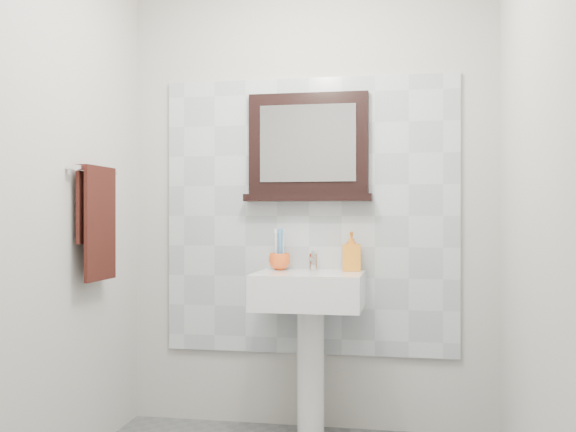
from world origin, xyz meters
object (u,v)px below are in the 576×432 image
Objects in this scene: soap_dispenser at (351,251)px; pedestal_sink at (309,308)px; hand_towel at (97,214)px; framed_mirror at (308,150)px; toothbrush_cup at (279,262)px.

pedestal_sink is at bearing -154.22° from soap_dispenser.
hand_towel is (-0.97, -0.39, 0.48)m from pedestal_sink.
pedestal_sink is 1.39× the size of framed_mirror.
pedestal_sink is 1.75× the size of hand_towel.
soap_dispenser is (0.38, 0.01, 0.06)m from toothbrush_cup.
framed_mirror is (0.15, 0.06, 0.60)m from toothbrush_cup.
toothbrush_cup is at bearing 173.67° from soap_dispenser.
soap_dispenser reaches higher than toothbrush_cup.
toothbrush_cup is 0.39m from soap_dispenser.
soap_dispenser is 1.30m from hand_towel.
soap_dispenser is (0.20, 0.13, 0.29)m from pedestal_sink.
soap_dispenser is at bearing -12.59° from framed_mirror.
framed_mirror reaches higher than toothbrush_cup.
hand_towel reaches higher than pedestal_sink.
framed_mirror is (-0.03, 0.19, 0.83)m from pedestal_sink.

